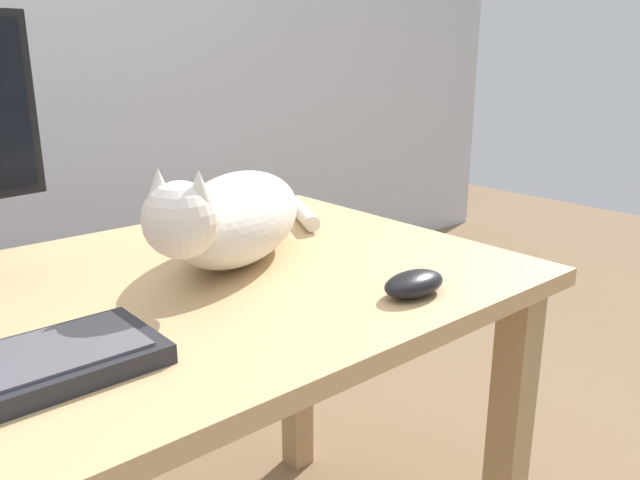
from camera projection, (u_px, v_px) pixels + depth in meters
desk at (119, 367)px, 0.96m from camera, size 1.30×0.74×0.72m
cat at (234, 217)px, 1.08m from camera, size 0.52×0.38×0.20m
computer_mouse at (414, 284)px, 0.95m from camera, size 0.11×0.06×0.04m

